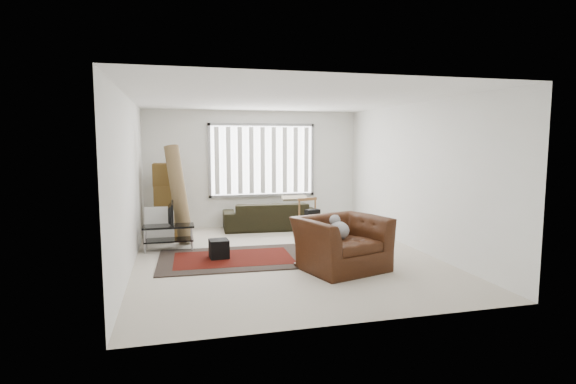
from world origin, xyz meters
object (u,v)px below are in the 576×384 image
tv_stand (169,232)px  sofa (270,211)px  side_chair (312,217)px  armchair (342,239)px  moving_boxes (168,202)px

tv_stand → sofa: size_ratio=0.43×
side_chair → armchair: size_ratio=0.55×
moving_boxes → side_chair: (2.82, -1.14, -0.25)m
moving_boxes → sofa: (2.25, 0.18, -0.31)m
armchair → tv_stand: bearing=126.4°
moving_boxes → armchair: bearing=-50.6°
tv_stand → sofa: (2.23, 1.46, 0.08)m
side_chair → moving_boxes: bearing=144.0°
tv_stand → side_chair: 2.81m
side_chair → armchair: bearing=-108.7°
moving_boxes → side_chair: 3.05m
tv_stand → sofa: sofa is taller
sofa → armchair: (0.41, -3.42, 0.06)m
tv_stand → side_chair: side_chair is taller
sofa → side_chair: (0.58, -1.32, 0.06)m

